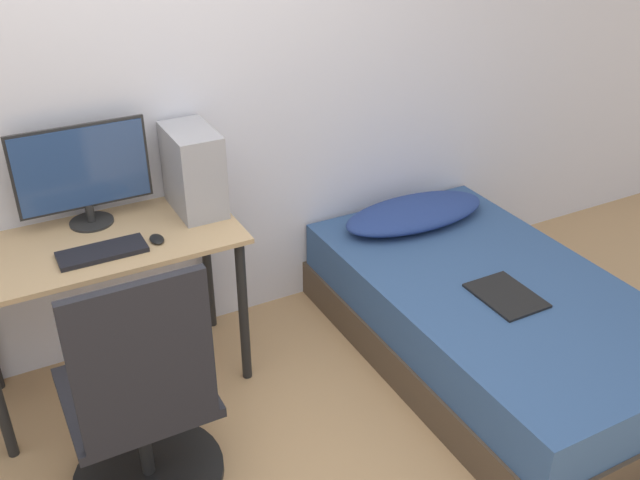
# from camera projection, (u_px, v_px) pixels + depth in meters

# --- Properties ---
(wall_back) EXTENTS (8.00, 0.05, 2.50)m
(wall_back) POSITION_uv_depth(u_px,v_px,m) (134.00, 93.00, 3.05)
(wall_back) COLOR silver
(wall_back) RESTS_ON ground_plane
(desk) EXTENTS (1.14, 0.56, 0.75)m
(desk) POSITION_uv_depth(u_px,v_px,m) (105.00, 265.00, 3.00)
(desk) COLOR tan
(desk) RESTS_ON ground_plane
(office_chair) EXTENTS (0.58, 0.58, 1.04)m
(office_chair) POSITION_uv_depth(u_px,v_px,m) (143.00, 415.00, 2.57)
(office_chair) COLOR black
(office_chair) RESTS_ON ground_plane
(bed) EXTENTS (1.07, 1.84, 0.43)m
(bed) POSITION_uv_depth(u_px,v_px,m) (491.00, 321.00, 3.37)
(bed) COLOR #4C3D2D
(bed) RESTS_ON ground_plane
(pillow) EXTENTS (0.81, 0.36, 0.11)m
(pillow) POSITION_uv_depth(u_px,v_px,m) (415.00, 213.00, 3.74)
(pillow) COLOR navy
(pillow) RESTS_ON bed
(magazine) EXTENTS (0.24, 0.32, 0.01)m
(magazine) POSITION_uv_depth(u_px,v_px,m) (506.00, 296.00, 3.16)
(magazine) COLOR black
(magazine) RESTS_ON bed
(monitor) EXTENTS (0.56, 0.19, 0.44)m
(monitor) POSITION_uv_depth(u_px,v_px,m) (83.00, 172.00, 2.96)
(monitor) COLOR black
(monitor) RESTS_ON desk
(keyboard) EXTENTS (0.35, 0.14, 0.02)m
(keyboard) POSITION_uv_depth(u_px,v_px,m) (102.00, 252.00, 2.84)
(keyboard) COLOR black
(keyboard) RESTS_ON desk
(pc_tower) EXTENTS (0.19, 0.33, 0.37)m
(pc_tower) POSITION_uv_depth(u_px,v_px,m) (193.00, 170.00, 3.10)
(pc_tower) COLOR #99999E
(pc_tower) RESTS_ON desk
(mouse) EXTENTS (0.06, 0.09, 0.02)m
(mouse) POSITION_uv_depth(u_px,v_px,m) (157.00, 239.00, 2.93)
(mouse) COLOR black
(mouse) RESTS_ON desk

